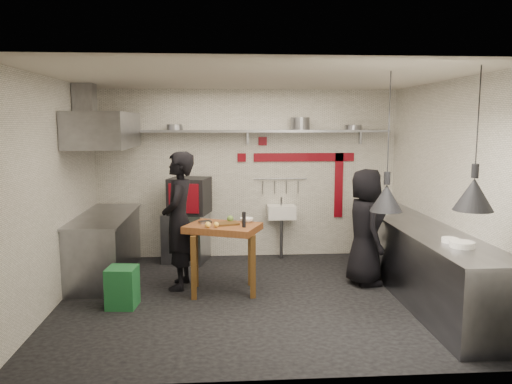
{
  "coord_description": "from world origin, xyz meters",
  "views": [
    {
      "loc": [
        -0.45,
        -6.21,
        2.25
      ],
      "look_at": [
        0.01,
        0.3,
        1.35
      ],
      "focal_mm": 35.0,
      "sensor_mm": 36.0,
      "label": 1
    }
  ],
  "objects": [
    {
      "name": "utensil_rail",
      "position": [
        0.55,
        2.06,
        1.32
      ],
      "size": [
        0.9,
        0.02,
        0.02
      ],
      "primitive_type": "cylinder",
      "rotation": [
        0.0,
        1.57,
        0.0
      ],
      "color": "slate",
      "rests_on": "wall_back"
    },
    {
      "name": "counter_right_top",
      "position": [
        2.15,
        0.0,
        0.92
      ],
      "size": [
        0.76,
        3.9,
        0.03
      ],
      "primitive_type": "cube",
      "color": "slate",
      "rests_on": "counter_right"
    },
    {
      "name": "pepper_mill",
      "position": [
        -0.16,
        0.08,
        1.02
      ],
      "size": [
        0.06,
        0.06,
        0.2
      ],
      "primitive_type": "cylinder",
      "rotation": [
        0.0,
        0.0,
        0.21
      ],
      "color": "black",
      "rests_on": "prep_table"
    },
    {
      "name": "pan_far_left",
      "position": [
        -1.19,
        1.92,
        2.19
      ],
      "size": [
        0.27,
        0.27,
        0.09
      ],
      "primitive_type": "cylinder",
      "rotation": [
        0.0,
        0.0,
        -0.11
      ],
      "color": "slate",
      "rests_on": "back_shelf"
    },
    {
      "name": "lemon_a",
      "position": [
        -0.62,
        0.07,
        0.96
      ],
      "size": [
        0.08,
        0.08,
        0.08
      ],
      "primitive_type": "sphere",
      "rotation": [
        0.0,
        0.0,
        -0.1
      ],
      "color": "#FEC047",
      "rests_on": "prep_table"
    },
    {
      "name": "sink_drain",
      "position": [
        0.55,
        1.88,
        0.34
      ],
      "size": [
        0.06,
        0.06,
        0.66
      ],
      "primitive_type": "cylinder",
      "color": "slate",
      "rests_on": "floor"
    },
    {
      "name": "hood_duct",
      "position": [
        -2.35,
        1.05,
        2.55
      ],
      "size": [
        0.28,
        0.28,
        0.5
      ],
      "primitive_type": "cube",
      "color": "slate",
      "rests_on": "ceiling"
    },
    {
      "name": "oven_stand",
      "position": [
        -1.03,
        1.81,
        0.4
      ],
      "size": [
        0.78,
        0.74,
        0.8
      ],
      "primitive_type": "cube",
      "rotation": [
        0.0,
        0.0,
        -0.24
      ],
      "color": "slate",
      "rests_on": "floor"
    },
    {
      "name": "lemon_b",
      "position": [
        -0.52,
        0.09,
        0.96
      ],
      "size": [
        0.09,
        0.09,
        0.07
      ],
      "primitive_type": "sphere",
      "rotation": [
        0.0,
        0.0,
        0.36
      ],
      "color": "#FEC047",
      "rests_on": "prep_table"
    },
    {
      "name": "heat_lamp_near",
      "position": [
        1.36,
        -0.92,
        2.04
      ],
      "size": [
        0.46,
        0.46,
        1.51
      ],
      "primitive_type": null,
      "rotation": [
        0.0,
        0.0,
        -0.36
      ],
      "color": "black",
      "rests_on": "ceiling"
    },
    {
      "name": "counter_left_top",
      "position": [
        -2.15,
        1.05,
        0.92
      ],
      "size": [
        0.76,
        2.0,
        0.03
      ],
      "primitive_type": "cube",
      "color": "slate",
      "rests_on": "counter_left"
    },
    {
      "name": "combi_oven",
      "position": [
        -0.96,
        1.77,
        1.09
      ],
      "size": [
        0.71,
        0.69,
        0.58
      ],
      "primitive_type": "cube",
      "rotation": [
        0.0,
        0.0,
        -0.24
      ],
      "color": "black",
      "rests_on": "oven_stand"
    },
    {
      "name": "shelf_bracket_right",
      "position": [
        1.9,
        2.07,
        2.02
      ],
      "size": [
        0.04,
        0.06,
        0.24
      ],
      "primitive_type": "cube",
      "color": "slate",
      "rests_on": "wall_back"
    },
    {
      "name": "hand_sink",
      "position": [
        0.55,
        1.92,
        0.78
      ],
      "size": [
        0.46,
        0.34,
        0.22
      ],
      "primitive_type": "cube",
      "color": "white",
      "rests_on": "wall_back"
    },
    {
      "name": "wall_front",
      "position": [
        0.0,
        -2.1,
        1.4
      ],
      "size": [
        5.0,
        0.04,
        2.8
      ],
      "primitive_type": "cube",
      "color": "silver",
      "rests_on": "floor"
    },
    {
      "name": "wall_right",
      "position": [
        2.5,
        0.0,
        1.4
      ],
      "size": [
        0.04,
        4.2,
        2.8
      ],
      "primitive_type": "cube",
      "color": "silver",
      "rests_on": "floor"
    },
    {
      "name": "back_shelf",
      "position": [
        0.0,
        1.92,
        2.12
      ],
      "size": [
        4.6,
        0.34,
        0.04
      ],
      "primitive_type": "cube",
      "color": "slate",
      "rests_on": "wall_back"
    },
    {
      "name": "green_bin",
      "position": [
        -1.67,
        -0.2,
        0.25
      ],
      "size": [
        0.38,
        0.38,
        0.5
      ],
      "primitive_type": "cube",
      "rotation": [
        0.0,
        0.0,
        -0.1
      ],
      "color": "#1B602E",
      "rests_on": "floor"
    },
    {
      "name": "small_bowl_right",
      "position": [
        2.1,
        -0.94,
        0.96
      ],
      "size": [
        0.24,
        0.24,
        0.05
      ],
      "primitive_type": "cylinder",
      "rotation": [
        0.0,
        0.0,
        -0.34
      ],
      "color": "white",
      "rests_on": "counter_right_top"
    },
    {
      "name": "pan_right",
      "position": [
        1.73,
        1.92,
        2.18
      ],
      "size": [
        0.31,
        0.31,
        0.08
      ],
      "primitive_type": "cylinder",
      "rotation": [
        0.0,
        0.0,
        0.16
      ],
      "color": "slate",
      "rests_on": "back_shelf"
    },
    {
      "name": "oven_door",
      "position": [
        -1.03,
        1.49,
        1.09
      ],
      "size": [
        0.47,
        0.14,
        0.46
      ],
      "primitive_type": "cube",
      "rotation": [
        0.0,
        0.0,
        -0.24
      ],
      "color": "maroon",
      "rests_on": "combi_oven"
    },
    {
      "name": "floor",
      "position": [
        0.0,
        0.0,
        0.0
      ],
      "size": [
        5.0,
        5.0,
        0.0
      ],
      "primitive_type": "plane",
      "color": "black",
      "rests_on": "ground"
    },
    {
      "name": "wall_left",
      "position": [
        -2.5,
        0.0,
        1.4
      ],
      "size": [
        0.04,
        4.2,
        2.8
      ],
      "primitive_type": "cube",
      "color": "silver",
      "rests_on": "floor"
    },
    {
      "name": "bowl",
      "position": [
        -0.1,
        0.41,
        0.95
      ],
      "size": [
        0.22,
        0.22,
        0.06
      ],
      "primitive_type": "imported",
      "rotation": [
        0.0,
        0.0,
        -0.29
      ],
      "color": "white",
      "rests_on": "prep_table"
    },
    {
      "name": "shelf_bracket_left",
      "position": [
        -1.9,
        2.07,
        2.02
      ],
      "size": [
        0.04,
        0.06,
        0.24
      ],
      "primitive_type": "cube",
      "color": "slate",
      "rests_on": "wall_back"
    },
    {
      "name": "ceiling",
      "position": [
        0.0,
        0.0,
        2.8
      ],
      "size": [
        5.0,
        5.0,
        0.0
      ],
      "primitive_type": "plane",
      "color": "beige",
      "rests_on": "floor"
    },
    {
      "name": "veg_ball",
      "position": [
        -0.33,
        0.4,
        0.97
      ],
      "size": [
        0.11,
        0.11,
        0.09
      ],
      "primitive_type": "sphere",
      "rotation": [
        0.0,
        0.0,
        -0.21
      ],
      "color": "#597F32",
      "rests_on": "prep_table"
    },
    {
      "name": "counter_right",
      "position": [
        2.15,
        0.0,
        0.45
      ],
      "size": [
        0.7,
        3.8,
        0.9
      ],
      "primitive_type": "cube",
      "color": "slate",
      "rests_on": "floor"
    },
    {
      "name": "plate_stack",
      "position": [
        2.12,
        -1.18,
        0.96
      ],
      "size": [
        0.26,
        0.26,
        0.07
      ],
      "primitive_type": "cylinder",
      "rotation": [
        0.0,
        0.0,
        -0.02
      ],
      "color": "white",
      "rests_on": "counter_right_top"
    },
    {
      "name": "stock_pot",
      "position": [
        0.85,
        1.92,
        2.24
      ],
      "size": [
        0.34,
        0.34,
        0.2
      ],
      "primitive_type": "cylinder",
      "rotation": [
        0.0,
        0.0,
        0.1
      ],
      "color": "slate",
      "rests_on": "back_shelf"
    },
    {
      "name": "pan_mid_left",
      "position": [
        -1.16,
        1.92,
        2.18
      ],
      "size": [
        0.24,
        0.24,
        0.07
      ],
      "primitive_type": "cylinder",
      "rotation": [
        0.0,
        0.0,
        -0.08
      ],
      "color": "slate",
      "rests_on": "back_shelf"
    },
    {
      "name": "heat_lamp_far",
      "position": [
        2.03,
        -1.53,
        2.1
      ],
      "size": [
        0.45,
        0.45,
        1.41
      ],
      "primitive_type": null,
      "rotation": [
        0.0,
        0.0,
        -0.16
      ],
      "color": "black",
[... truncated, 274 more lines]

